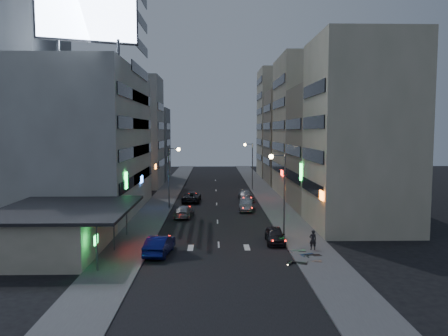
{
  "coord_description": "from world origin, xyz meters",
  "views": [
    {
      "loc": [
        -0.48,
        -34.98,
        10.41
      ],
      "look_at": [
        0.9,
        20.13,
        5.62
      ],
      "focal_mm": 35.0,
      "sensor_mm": 36.0,
      "label": 1
    }
  ],
  "objects_px": {
    "scooter_black_a": "(308,255)",
    "scooter_black_b": "(319,247)",
    "scooter_silver_b": "(305,244)",
    "road_car_silver": "(184,211)",
    "parked_car_left": "(192,197)",
    "scooter_silver_a": "(322,255)",
    "person": "(313,240)",
    "parked_car_right_near": "(275,235)",
    "parked_car_right_far": "(246,196)",
    "road_car_blue": "(160,245)",
    "scooter_blue": "(312,247)",
    "parked_car_right_mid": "(246,205)"
  },
  "relations": [
    {
      "from": "road_car_silver",
      "to": "scooter_silver_a",
      "type": "relative_size",
      "value": 2.97
    },
    {
      "from": "scooter_black_a",
      "to": "scooter_silver_a",
      "type": "height_order",
      "value": "scooter_black_a"
    },
    {
      "from": "road_car_blue",
      "to": "scooter_silver_a",
      "type": "height_order",
      "value": "road_car_blue"
    },
    {
      "from": "parked_car_left",
      "to": "scooter_silver_b",
      "type": "distance_m",
      "value": 28.52
    },
    {
      "from": "parked_car_right_mid",
      "to": "road_car_blue",
      "type": "relative_size",
      "value": 0.95
    },
    {
      "from": "parked_car_right_far",
      "to": "scooter_silver_b",
      "type": "relative_size",
      "value": 2.69
    },
    {
      "from": "parked_car_right_mid",
      "to": "road_car_blue",
      "type": "height_order",
      "value": "road_car_blue"
    },
    {
      "from": "scooter_blue",
      "to": "parked_car_left",
      "type": "bearing_deg",
      "value": 3.95
    },
    {
      "from": "road_car_blue",
      "to": "scooter_black_a",
      "type": "bearing_deg",
      "value": 172.33
    },
    {
      "from": "parked_car_right_near",
      "to": "scooter_blue",
      "type": "bearing_deg",
      "value": -53.92
    },
    {
      "from": "road_car_silver",
      "to": "person",
      "type": "relative_size",
      "value": 2.83
    },
    {
      "from": "parked_car_right_mid",
      "to": "parked_car_right_far",
      "type": "relative_size",
      "value": 0.95
    },
    {
      "from": "parked_car_left",
      "to": "scooter_silver_a",
      "type": "distance_m",
      "value": 31.6
    },
    {
      "from": "road_car_silver",
      "to": "scooter_silver_b",
      "type": "bearing_deg",
      "value": 133.7
    },
    {
      "from": "parked_car_right_near",
      "to": "scooter_silver_b",
      "type": "relative_size",
      "value": 2.33
    },
    {
      "from": "parked_car_left",
      "to": "road_car_silver",
      "type": "distance_m",
      "value": 11.18
    },
    {
      "from": "scooter_black_b",
      "to": "parked_car_right_mid",
      "type": "bearing_deg",
      "value": 3.48
    },
    {
      "from": "scooter_blue",
      "to": "scooter_silver_b",
      "type": "xyz_separation_m",
      "value": [
        -0.39,
        0.89,
        0.01
      ]
    },
    {
      "from": "person",
      "to": "parked_car_right_near",
      "type": "bearing_deg",
      "value": -46.45
    },
    {
      "from": "scooter_silver_a",
      "to": "scooter_black_b",
      "type": "height_order",
      "value": "scooter_black_b"
    },
    {
      "from": "parked_car_right_near",
      "to": "road_car_silver",
      "type": "relative_size",
      "value": 0.88
    },
    {
      "from": "scooter_silver_b",
      "to": "parked_car_right_near",
      "type": "bearing_deg",
      "value": 40.13
    },
    {
      "from": "parked_car_right_near",
      "to": "scooter_silver_a",
      "type": "bearing_deg",
      "value": -62.32
    },
    {
      "from": "parked_car_left",
      "to": "scooter_black_a",
      "type": "relative_size",
      "value": 2.73
    },
    {
      "from": "road_car_silver",
      "to": "scooter_black_b",
      "type": "xyz_separation_m",
      "value": [
        12.33,
        -16.34,
        0.01
      ]
    },
    {
      "from": "scooter_silver_a",
      "to": "parked_car_right_near",
      "type": "bearing_deg",
      "value": 37.58
    },
    {
      "from": "parked_car_right_near",
      "to": "scooter_black_a",
      "type": "xyz_separation_m",
      "value": [
        1.65,
        -6.58,
        0.01
      ]
    },
    {
      "from": "parked_car_left",
      "to": "person",
      "type": "relative_size",
      "value": 3.22
    },
    {
      "from": "parked_car_right_near",
      "to": "scooter_blue",
      "type": "height_order",
      "value": "parked_car_right_near"
    },
    {
      "from": "road_car_blue",
      "to": "scooter_black_b",
      "type": "distance_m",
      "value": 13.36
    },
    {
      "from": "parked_car_right_far",
      "to": "scooter_black_a",
      "type": "relative_size",
      "value": 2.43
    },
    {
      "from": "parked_car_right_mid",
      "to": "parked_car_right_far",
      "type": "height_order",
      "value": "parked_car_right_mid"
    },
    {
      "from": "scooter_black_a",
      "to": "scooter_black_b",
      "type": "distance_m",
      "value": 2.8
    },
    {
      "from": "parked_car_right_far",
      "to": "road_car_blue",
      "type": "xyz_separation_m",
      "value": [
        -9.37,
        -27.74,
        0.1
      ]
    },
    {
      "from": "person",
      "to": "scooter_silver_b",
      "type": "height_order",
      "value": "person"
    },
    {
      "from": "parked_car_right_mid",
      "to": "road_car_silver",
      "type": "bearing_deg",
      "value": -146.05
    },
    {
      "from": "parked_car_left",
      "to": "scooter_black_b",
      "type": "height_order",
      "value": "parked_car_left"
    },
    {
      "from": "parked_car_right_far",
      "to": "road_car_blue",
      "type": "bearing_deg",
      "value": -111.56
    },
    {
      "from": "parked_car_left",
      "to": "person",
      "type": "bearing_deg",
      "value": 115.9
    },
    {
      "from": "scooter_black_a",
      "to": "parked_car_right_far",
      "type": "bearing_deg",
      "value": 27.48
    },
    {
      "from": "scooter_silver_a",
      "to": "scooter_silver_b",
      "type": "bearing_deg",
      "value": 24.54
    },
    {
      "from": "road_car_silver",
      "to": "road_car_blue",
      "type": "bearing_deg",
      "value": 92.96
    },
    {
      "from": "road_car_silver",
      "to": "scooter_silver_b",
      "type": "distance_m",
      "value": 18.94
    },
    {
      "from": "scooter_silver_b",
      "to": "road_car_silver",
      "type": "bearing_deg",
      "value": 40.7
    },
    {
      "from": "scooter_blue",
      "to": "road_car_silver",
      "type": "bearing_deg",
      "value": 17.52
    },
    {
      "from": "scooter_black_b",
      "to": "scooter_silver_b",
      "type": "bearing_deg",
      "value": 27.95
    },
    {
      "from": "road_car_silver",
      "to": "scooter_blue",
      "type": "distance_m",
      "value": 19.89
    },
    {
      "from": "parked_car_left",
      "to": "road_car_blue",
      "type": "bearing_deg",
      "value": 88.76
    },
    {
      "from": "scooter_silver_a",
      "to": "scooter_silver_b",
      "type": "xyz_separation_m",
      "value": [
        -0.67,
        3.06,
        0.06
      ]
    },
    {
      "from": "parked_car_right_far",
      "to": "scooter_silver_b",
      "type": "distance_m",
      "value": 27.39
    }
  ]
}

